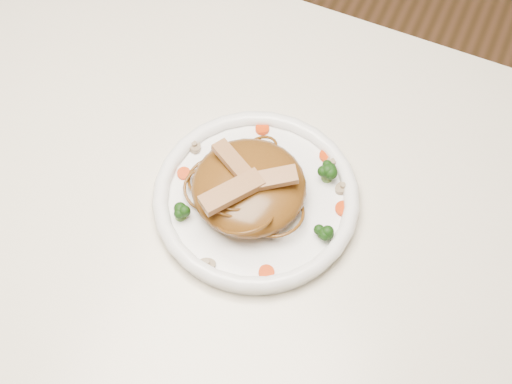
% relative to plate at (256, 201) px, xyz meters
% --- Properties ---
extents(ground, '(4.00, 4.00, 0.00)m').
position_rel_plate_xyz_m(ground, '(-0.10, -0.05, -0.76)').
color(ground, '#55391D').
rests_on(ground, ground).
extents(table, '(1.20, 0.80, 0.75)m').
position_rel_plate_xyz_m(table, '(-0.10, -0.05, -0.11)').
color(table, white).
rests_on(table, ground).
extents(plate, '(0.28, 0.28, 0.02)m').
position_rel_plate_xyz_m(plate, '(0.00, 0.00, 0.00)').
color(plate, white).
rests_on(plate, table).
extents(noodle_mound, '(0.15, 0.15, 0.05)m').
position_rel_plate_xyz_m(noodle_mound, '(-0.01, -0.00, 0.03)').
color(noodle_mound, brown).
rests_on(noodle_mound, plate).
extents(chicken_a, '(0.07, 0.06, 0.01)m').
position_rel_plate_xyz_m(chicken_a, '(0.02, 0.00, 0.06)').
color(chicken_a, tan).
rests_on(chicken_a, noodle_mound).
extents(chicken_b, '(0.06, 0.05, 0.01)m').
position_rel_plate_xyz_m(chicken_b, '(-0.03, 0.01, 0.06)').
color(chicken_b, tan).
rests_on(chicken_b, noodle_mound).
extents(chicken_c, '(0.06, 0.08, 0.01)m').
position_rel_plate_xyz_m(chicken_c, '(-0.02, -0.03, 0.06)').
color(chicken_c, tan).
rests_on(chicken_c, noodle_mound).
extents(broccoli_0, '(0.03, 0.03, 0.03)m').
position_rel_plate_xyz_m(broccoli_0, '(0.07, 0.06, 0.02)').
color(broccoli_0, '#183D0C').
rests_on(broccoli_0, plate).
extents(broccoli_1, '(0.03, 0.03, 0.03)m').
position_rel_plate_xyz_m(broccoli_1, '(-0.07, 0.02, 0.02)').
color(broccoli_1, '#183D0C').
rests_on(broccoli_1, plate).
extents(broccoli_2, '(0.03, 0.03, 0.03)m').
position_rel_plate_xyz_m(broccoli_2, '(-0.07, -0.06, 0.02)').
color(broccoli_2, '#183D0C').
rests_on(broccoli_2, plate).
extents(broccoli_3, '(0.03, 0.03, 0.03)m').
position_rel_plate_xyz_m(broccoli_3, '(0.10, -0.01, 0.02)').
color(broccoli_3, '#183D0C').
rests_on(broccoli_3, plate).
extents(carrot_0, '(0.03, 0.03, 0.00)m').
position_rel_plate_xyz_m(carrot_0, '(0.06, 0.09, 0.01)').
color(carrot_0, red).
rests_on(carrot_0, plate).
extents(carrot_1, '(0.02, 0.02, 0.00)m').
position_rel_plate_xyz_m(carrot_1, '(-0.10, -0.01, 0.01)').
color(carrot_1, red).
rests_on(carrot_1, plate).
extents(carrot_2, '(0.03, 0.03, 0.00)m').
position_rel_plate_xyz_m(carrot_2, '(0.11, 0.03, 0.01)').
color(carrot_2, red).
rests_on(carrot_2, plate).
extents(carrot_3, '(0.02, 0.02, 0.00)m').
position_rel_plate_xyz_m(carrot_3, '(-0.03, 0.10, 0.01)').
color(carrot_3, red).
rests_on(carrot_3, plate).
extents(carrot_4, '(0.02, 0.02, 0.00)m').
position_rel_plate_xyz_m(carrot_4, '(0.05, -0.09, 0.01)').
color(carrot_4, red).
rests_on(carrot_4, plate).
extents(mushroom_0, '(0.03, 0.03, 0.01)m').
position_rel_plate_xyz_m(mushroom_0, '(-0.02, -0.11, 0.01)').
color(mushroom_0, tan).
rests_on(mushroom_0, plate).
extents(mushroom_1, '(0.03, 0.03, 0.01)m').
position_rel_plate_xyz_m(mushroom_1, '(0.09, 0.06, 0.01)').
color(mushroom_1, tan).
rests_on(mushroom_1, plate).
extents(mushroom_2, '(0.03, 0.03, 0.01)m').
position_rel_plate_xyz_m(mushroom_2, '(-0.10, 0.04, 0.01)').
color(mushroom_2, tan).
rests_on(mushroom_2, plate).
extents(mushroom_3, '(0.03, 0.03, 0.01)m').
position_rel_plate_xyz_m(mushroom_3, '(0.07, 0.08, 0.01)').
color(mushroom_3, tan).
rests_on(mushroom_3, plate).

